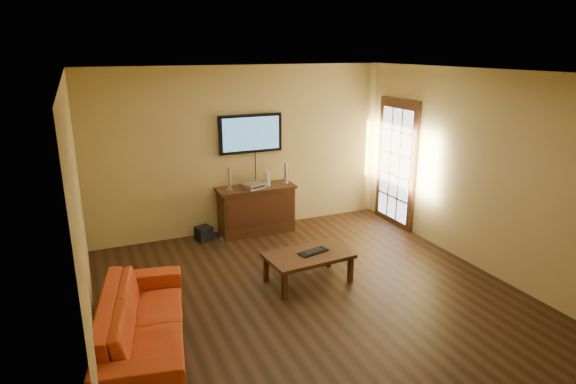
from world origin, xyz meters
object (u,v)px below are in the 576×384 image
subwoofer (204,234)px  keyboard (313,252)px  media_console (256,209)px  sofa (142,313)px  speaker_left (229,180)px  av_receiver (254,186)px  speaker_right (286,174)px  coffee_table (308,257)px  television (251,133)px  bottle (222,243)px  game_console (267,178)px

subwoofer → keyboard: (0.98, -1.93, 0.30)m
media_console → sofa: sofa is taller
speaker_left → keyboard: size_ratio=0.82×
av_receiver → speaker_right: bearing=-13.5°
media_console → av_receiver: 0.43m
media_console → coffee_table: 1.96m
av_receiver → television: bearing=58.7°
av_receiver → bottle: (-0.69, -0.40, -0.73)m
media_console → game_console: bearing=6.8°
sofa → keyboard: 2.33m
subwoofer → keyboard: keyboard is taller
television → game_console: bearing=-40.5°
television → speaker_right: (0.54, -0.18, -0.69)m
media_console → av_receiver: av_receiver is taller
subwoofer → keyboard: bearing=-79.0°
media_console → game_console: 0.55m
speaker_right → av_receiver: 0.61m
media_console → speaker_right: 0.77m
coffee_table → speaker_right: 2.14m
keyboard → game_console: bearing=86.3°
av_receiver → subwoofer: size_ratio=1.38×
television → bottle: television is taller
speaker_left → game_console: 0.65m
speaker_left → media_console: bearing=0.2°
sofa → speaker_left: speaker_left is taller
speaker_right → keyboard: 2.10m
television → speaker_right: 0.89m
television → speaker_right: television is taller
sofa → subwoofer: (1.26, 2.57, -0.28)m
sofa → av_receiver: av_receiver is taller
media_console → television: bearing=90.0°
av_receiver → subwoofer: 1.11m
coffee_table → game_console: game_console is taller
sofa → speaker_right: speaker_right is taller
speaker_right → television: bearing=161.9°
speaker_right → subwoofer: speaker_right is taller
bottle → keyboard: keyboard is taller
speaker_left → speaker_right: bearing=1.7°
television → subwoofer: television is taller
bottle → coffee_table: bearing=-64.0°
speaker_right → keyboard: (-0.46, -1.98, -0.53)m
television → game_console: size_ratio=4.44×
sofa → game_console: (2.37, 2.62, 0.50)m
sofa → coffee_table: bearing=-63.3°
television → sofa: size_ratio=0.52×
subwoofer → bottle: bearing=-84.5°
speaker_right → av_receiver: bearing=-172.8°
coffee_table → keyboard: keyboard is taller
coffee_table → media_console: bearing=90.1°
television → sofa: television is taller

